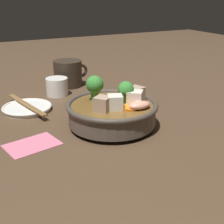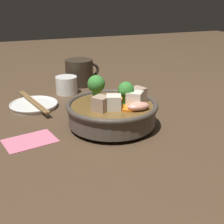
{
  "view_description": "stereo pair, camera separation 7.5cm",
  "coord_description": "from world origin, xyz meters",
  "px_view_note": "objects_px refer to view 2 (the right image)",
  "views": [
    {
      "loc": [
        -0.32,
        -0.62,
        0.31
      ],
      "look_at": [
        0.0,
        0.0,
        0.04
      ],
      "focal_mm": 50.0,
      "sensor_mm": 36.0,
      "label": 1
    },
    {
      "loc": [
        -0.25,
        -0.65,
        0.31
      ],
      "look_at": [
        0.0,
        0.0,
        0.04
      ],
      "focal_mm": 50.0,
      "sensor_mm": 36.0,
      "label": 2
    }
  ],
  "objects_px": {
    "chopsticks_pair": "(34,102)",
    "stirfry_bowl": "(113,110)",
    "dark_mug": "(80,72)",
    "side_saucer": "(34,105)",
    "tea_cup": "(66,85)"
  },
  "relations": [
    {
      "from": "chopsticks_pair",
      "to": "stirfry_bowl",
      "type": "bearing_deg",
      "value": -52.09
    },
    {
      "from": "stirfry_bowl",
      "to": "chopsticks_pair",
      "type": "distance_m",
      "value": 0.26
    },
    {
      "from": "stirfry_bowl",
      "to": "dark_mug",
      "type": "distance_m",
      "value": 0.38
    },
    {
      "from": "stirfry_bowl",
      "to": "side_saucer",
      "type": "xyz_separation_m",
      "value": [
        -0.16,
        0.21,
        -0.04
      ]
    },
    {
      "from": "stirfry_bowl",
      "to": "tea_cup",
      "type": "relative_size",
      "value": 3.21
    },
    {
      "from": "stirfry_bowl",
      "to": "chopsticks_pair",
      "type": "xyz_separation_m",
      "value": [
        -0.16,
        0.21,
        -0.03
      ]
    },
    {
      "from": "stirfry_bowl",
      "to": "dark_mug",
      "type": "height_order",
      "value": "stirfry_bowl"
    },
    {
      "from": "side_saucer",
      "to": "dark_mug",
      "type": "height_order",
      "value": "dark_mug"
    },
    {
      "from": "stirfry_bowl",
      "to": "tea_cup",
      "type": "distance_m",
      "value": 0.3
    },
    {
      "from": "side_saucer",
      "to": "tea_cup",
      "type": "distance_m",
      "value": 0.15
    },
    {
      "from": "side_saucer",
      "to": "chopsticks_pair",
      "type": "distance_m",
      "value": 0.01
    },
    {
      "from": "chopsticks_pair",
      "to": "tea_cup",
      "type": "bearing_deg",
      "value": 38.2
    },
    {
      "from": "tea_cup",
      "to": "side_saucer",
      "type": "bearing_deg",
      "value": -141.8
    },
    {
      "from": "side_saucer",
      "to": "chopsticks_pair",
      "type": "bearing_deg",
      "value": 135.0
    },
    {
      "from": "side_saucer",
      "to": "dark_mug",
      "type": "relative_size",
      "value": 1.13
    }
  ]
}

